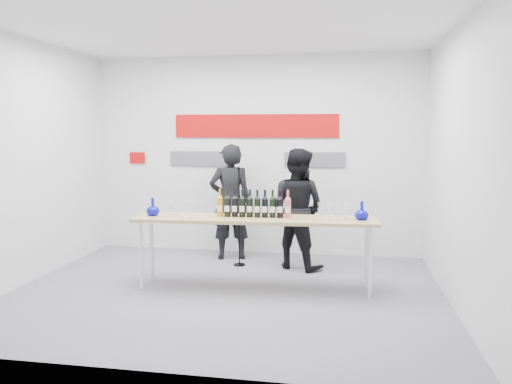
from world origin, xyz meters
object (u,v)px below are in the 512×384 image
presenter_right (297,209)px  mic_stand (239,236)px  presenter_left (230,202)px  tasting_table (255,223)px

presenter_right → mic_stand: (-0.80, -0.04, -0.40)m
presenter_left → mic_stand: presenter_left is taller
tasting_table → mic_stand: mic_stand is taller
tasting_table → presenter_right: bearing=64.8°
presenter_left → presenter_right: bearing=144.4°
tasting_table → presenter_right: size_ratio=1.76×
presenter_left → presenter_right: (1.01, -0.32, -0.02)m
tasting_table → mic_stand: 1.11m
tasting_table → presenter_left: size_ratio=1.71×
presenter_right → mic_stand: presenter_right is taller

